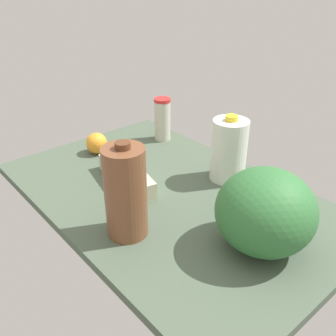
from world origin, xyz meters
The scene contains 8 objects.
countertop centered at (0.00, 0.00, 1.50)cm, with size 120.00×76.00×3.00cm, color #485846.
egg_carton centered at (-15.33, -6.87, 6.06)cm, with size 30.27×10.29×6.12cm, color #BCBE9E.
chocolate_milk_jug centered at (8.53, -23.09, 16.92)cm, with size 12.10×12.10×29.41cm.
milk_jug centered at (6.24, 23.55, 14.55)cm, with size 12.86×12.86×24.66cm.
tumbler_cup centered at (-36.56, 28.19, 12.64)cm, with size 7.36×7.36×19.20cm.
watermelon centered at (38.11, 1.71, 14.83)cm, with size 27.26×27.26×23.66cm, color #306E36.
lime_loose centered at (33.46, 24.40, 6.17)cm, with size 6.33×6.33×6.33cm, color #6FB332.
orange_beside_bowl centered at (-43.69, -1.81, 7.42)cm, with size 8.85×8.85×8.85cm, color orange.
Camera 1 is at (83.61, -72.05, 73.21)cm, focal length 40.00 mm.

